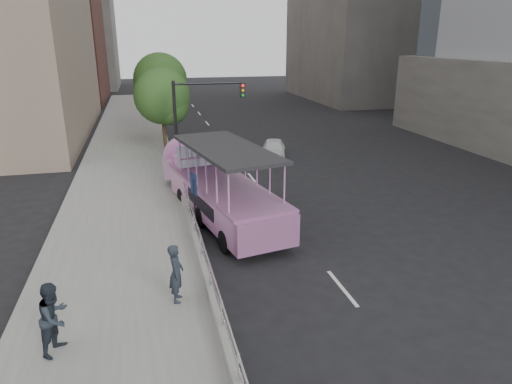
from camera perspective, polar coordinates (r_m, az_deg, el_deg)
The scene contains 13 objects.
ground at distance 16.08m, azimuth 4.49°, elevation -8.79°, with size 160.00×160.00×0.00m, color black.
sidewalk at distance 24.63m, azimuth -15.86°, elevation 0.81°, with size 5.50×80.00×0.30m, color #9B9B95.
kerb_wall at distance 17.05m, azimuth -7.67°, elevation -5.45°, with size 0.24×30.00×0.36m, color gray.
guardrail at distance 16.79m, azimuth -7.76°, elevation -3.39°, with size 0.07×22.00×0.71m.
duck_boat at distance 19.98m, azimuth -5.05°, elevation 0.60°, with size 4.32×10.23×3.31m.
car at distance 29.61m, azimuth 2.23°, elevation 5.40°, with size 1.45×3.60×1.23m, color white.
pedestrian_near at distance 13.14m, azimuth -9.95°, elevation -9.96°, with size 0.63×0.41×1.72m, color #242C36.
pedestrian_mid at distance 12.02m, azimuth -23.89°, elevation -14.15°, with size 0.88×0.68×1.80m, color #242C36.
parking_sign at distance 17.56m, azimuth -7.72°, elevation -0.65°, with size 0.19×0.56×2.59m.
traffic_signal at distance 26.46m, azimuth -7.50°, elevation 10.03°, with size 4.20×0.32×5.20m.
street_tree_near at distance 29.69m, azimuth -11.44°, elevation 11.37°, with size 3.52×3.52×5.72m.
street_tree_far at distance 35.61m, azimuth -11.68°, elevation 13.31°, with size 3.97×3.97×6.45m.
midrise_stone_b at distance 78.39m, azimuth -23.56°, elevation 19.11°, with size 16.00×14.00×20.00m, color gray.
Camera 1 is at (-4.61, -13.51, 7.39)m, focal length 32.00 mm.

